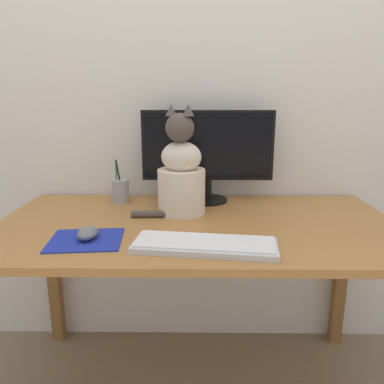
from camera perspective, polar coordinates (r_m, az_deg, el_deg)
wall_back at (r=1.66m, az=0.83°, el=18.09°), size 7.00×0.04×2.50m
desk at (r=1.35m, az=0.75°, el=-8.06°), size 1.41×0.74×0.71m
monitor at (r=1.54m, az=2.45°, el=6.21°), size 0.54×0.17×0.38m
keyboard at (r=1.10m, az=2.02°, el=-8.04°), size 0.43×0.20×0.02m
mousepad_left at (r=1.20m, az=-15.82°, el=-7.03°), size 0.24×0.21×0.00m
computer_mouse_left at (r=1.20m, az=-15.56°, el=-6.04°), size 0.06×0.10×0.04m
cat at (r=1.39m, az=-1.65°, el=2.74°), size 0.29×0.23×0.40m
pen_cup at (r=1.59m, az=-10.78°, el=0.24°), size 0.07×0.07×0.18m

